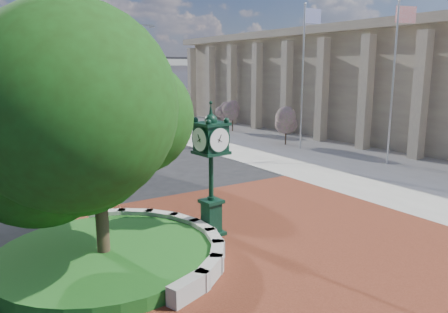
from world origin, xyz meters
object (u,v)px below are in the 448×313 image
(post_clock, at_px, (211,165))
(parked_car, at_px, (74,113))
(flagpole_a, at_px, (393,83))
(street_lamp_near, at_px, (135,71))
(flagpole_b, at_px, (303,76))

(post_clock, distance_m, parked_car, 36.36)
(flagpole_a, relative_size, street_lamp_near, 1.01)
(post_clock, bearing_deg, flagpole_b, 37.29)
(parked_car, bearing_deg, flagpole_b, -58.93)
(parked_car, bearing_deg, flagpole_a, -60.99)
(post_clock, height_order, street_lamp_near, street_lamp_near)
(flagpole_b, bearing_deg, street_lamp_near, 116.86)
(flagpole_b, bearing_deg, flagpole_a, -82.70)
(parked_car, xyz_separation_m, flagpole_b, (8.50, -25.92, 4.15))
(parked_car, relative_size, street_lamp_near, 0.50)
(flagpole_b, bearing_deg, post_clock, -142.71)
(post_clock, height_order, parked_car, post_clock)
(flagpole_a, bearing_deg, flagpole_b, 97.30)
(parked_car, relative_size, flagpole_b, 0.46)
(parked_car, height_order, street_lamp_near, street_lamp_near)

